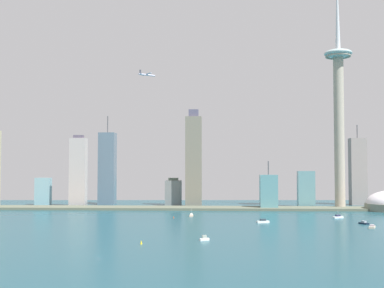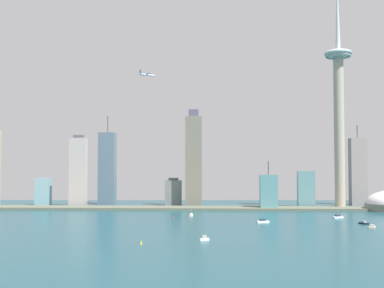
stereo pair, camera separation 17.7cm
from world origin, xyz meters
name	(u,v)px [view 1 (the left image)]	position (x,y,z in m)	size (l,w,h in m)	color
ground_plane	(99,256)	(0.00, 0.00, 0.00)	(6000.00, 6000.00, 0.00)	#194552
waterfront_pier	(163,208)	(0.00, 420.22, 1.76)	(846.82, 55.85, 3.52)	#5D6350
observation_tower	(339,98)	(270.92, 442.45, 171.02)	(42.99, 42.99, 373.35)	#AA9F8D
skyscraper_0	(306,189)	(222.33, 459.99, 28.78)	(26.29, 15.38, 57.56)	#5F8F96
skyscraper_1	(78,172)	(-142.57, 466.09, 56.32)	(26.43, 16.86, 115.74)	#B6AAA7
skyscraper_2	(194,160)	(44.38, 476.27, 75.20)	(26.26, 19.98, 157.75)	slate
skyscraper_3	(358,172)	(320.41, 523.57, 56.52)	(26.33, 21.33, 135.60)	gray
skyscraper_4	(173,193)	(9.66, 496.90, 21.71)	(26.58, 21.84, 46.09)	gray
skyscraper_6	(107,169)	(-106.03, 517.42, 61.62)	(27.70, 25.12, 152.17)	slate
skyscraper_7	(269,192)	(159.65, 420.82, 26.08)	(25.96, 22.69, 72.58)	#599097
skyscraper_8	(43,191)	(-210.75, 497.59, 23.05)	(25.17, 14.75, 46.10)	#8AB5BF
boat_0	(338,217)	(231.23, 288.85, 1.58)	(14.62, 11.03, 10.78)	white
boat_1	(263,221)	(133.53, 228.65, 1.63)	(15.02, 8.94, 4.44)	white
boat_2	(191,215)	(49.38, 300.89, 1.50)	(4.34, 12.38, 10.47)	beige
boat_3	(204,239)	(71.05, 82.03, 1.64)	(8.74, 6.16, 4.56)	white
boat_6	(372,227)	(240.26, 180.59, 1.39)	(10.43, 15.09, 3.71)	beige
boat_7	(364,223)	(243.19, 220.63, 1.29)	(9.55, 12.74, 3.58)	black
channel_buoy_1	(174,217)	(28.52, 279.80, 1.23)	(1.28, 1.28, 2.45)	#E54C19
channel_buoy_2	(141,242)	(20.72, 59.43, 1.49)	(1.81, 1.81, 2.97)	yellow
airplane	(147,75)	(-18.51, 372.59, 196.60)	(23.24, 22.03, 7.35)	silver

